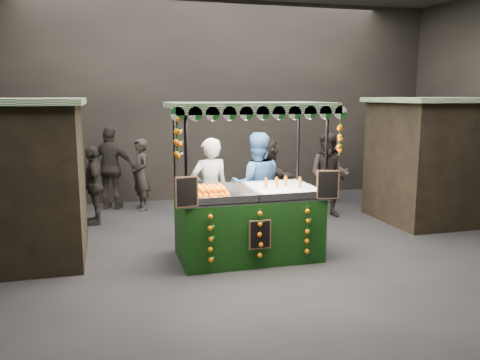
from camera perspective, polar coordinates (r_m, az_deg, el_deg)
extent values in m
plane|color=black|center=(8.19, 3.99, -9.00)|extent=(12.00, 12.00, 0.00)
cube|color=black|center=(12.58, -3.53, 9.18)|extent=(12.00, 0.10, 5.00)
cube|color=black|center=(11.33, 22.90, 2.01)|extent=(2.80, 2.00, 2.50)
cube|color=#125419|center=(11.25, 23.34, 8.58)|extent=(3.00, 2.20, 0.10)
cube|color=black|center=(8.07, 0.92, -5.48)|extent=(2.25, 1.23, 1.02)
cube|color=silver|center=(7.94, 0.94, -1.78)|extent=(2.25, 1.23, 0.04)
cylinder|color=black|center=(7.11, -6.22, -1.70)|extent=(0.05, 0.05, 2.45)
cylinder|color=black|center=(7.76, 9.94, -0.83)|extent=(0.05, 0.05, 2.45)
cylinder|color=black|center=(8.25, -7.52, -0.13)|extent=(0.05, 0.05, 2.45)
cylinder|color=black|center=(8.81, 6.71, 0.53)|extent=(0.05, 0.05, 2.45)
cube|color=#125419|center=(7.78, 0.97, 8.75)|extent=(2.50, 1.48, 0.08)
cube|color=white|center=(8.12, 5.09, -1.12)|extent=(1.00, 1.10, 0.08)
cube|color=black|center=(7.04, -6.23, -1.40)|extent=(0.35, 0.10, 0.45)
cube|color=black|center=(7.70, 10.21, -0.53)|extent=(0.35, 0.10, 0.45)
cube|color=black|center=(7.45, 2.35, -6.38)|extent=(0.35, 0.03, 0.45)
imported|color=gray|center=(8.79, -3.53, -1.26)|extent=(0.75, 0.55, 1.90)
imported|color=#2A4E86|center=(9.04, 1.93, -0.69)|extent=(1.07, 0.90, 1.98)
imported|color=black|center=(10.25, -19.99, -1.11)|extent=(0.69, 0.59, 1.60)
imported|color=black|center=(10.87, 10.32, 0.59)|extent=(1.14, 1.10, 1.85)
imported|color=black|center=(11.79, -14.79, 1.36)|extent=(1.23, 0.89, 1.94)
imported|color=black|center=(12.39, 10.63, 1.03)|extent=(1.16, 1.02, 1.56)
imported|color=black|center=(10.39, -25.72, -0.70)|extent=(1.07, 0.98, 1.84)
imported|color=black|center=(11.16, 3.38, 0.58)|extent=(0.69, 1.62, 1.70)
imported|color=#292421|center=(11.55, -11.51, 0.62)|extent=(0.56, 0.70, 1.66)
imported|color=black|center=(10.52, -16.68, -0.57)|extent=(0.47, 0.98, 1.63)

